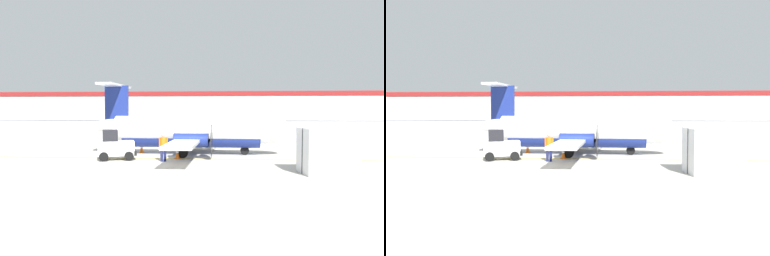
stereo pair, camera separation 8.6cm
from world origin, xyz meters
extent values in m
plane|color=#BCB7AD|center=(0.00, 0.00, 0.00)|extent=(140.00, 140.00, 0.00)
cube|color=yellow|center=(0.00, 2.00, 0.00)|extent=(84.00, 0.20, 0.01)
cube|color=gray|center=(0.00, 18.00, 1.00)|extent=(98.00, 0.04, 2.00)
cylinder|color=slate|center=(0.00, 18.00, 2.05)|extent=(98.00, 0.10, 0.10)
cube|color=#38383A|center=(0.00, 29.50, 0.06)|extent=(98.00, 17.00, 0.12)
cube|color=#BCB7B2|center=(0.00, 48.00, 3.25)|extent=(91.00, 8.00, 6.50)
cube|color=maroon|center=(0.00, 44.00, 6.10)|extent=(91.00, 0.20, 0.80)
cylinder|color=white|center=(0.08, 4.63, 1.75)|extent=(10.71, 2.14, 1.90)
ellipsoid|color=white|center=(5.69, 4.51, 1.75)|extent=(2.50, 1.86, 1.80)
ellipsoid|color=white|center=(-5.53, 4.76, 1.95)|extent=(3.03, 1.11, 1.05)
cylinder|color=navy|center=(0.08, 4.63, 1.23)|extent=(9.60, 1.69, 1.48)
cube|color=white|center=(0.18, 4.63, 1.18)|extent=(1.95, 16.03, 0.18)
cylinder|color=navy|center=(0.44, 7.23, 1.18)|extent=(2.22, 0.95, 0.90)
cone|color=black|center=(1.59, 7.20, 1.18)|extent=(0.46, 0.45, 0.44)
cylinder|color=#262626|center=(1.74, 7.20, 1.18)|extent=(0.09, 2.10, 2.10)
cylinder|color=navy|center=(0.32, 2.03, 1.18)|extent=(2.22, 0.95, 0.90)
cone|color=black|center=(1.47, 2.00, 1.18)|extent=(0.46, 0.45, 0.44)
cylinder|color=#262626|center=(1.62, 2.00, 1.18)|extent=(0.09, 2.10, 2.10)
cube|color=navy|center=(-5.25, 4.75, 3.30)|extent=(1.70, 0.22, 3.10)
cube|color=white|center=(-5.39, 4.76, 4.85)|extent=(1.21, 4.82, 0.14)
cylinder|color=#59595B|center=(3.84, 4.55, 0.79)|extent=(0.14, 0.14, 0.97)
cylinder|color=black|center=(3.84, 4.55, 0.30)|extent=(0.60, 0.23, 0.60)
cylinder|color=#59595B|center=(-0.17, 6.85, 0.83)|extent=(0.14, 0.14, 0.90)
cylinder|color=black|center=(-0.17, 6.85, 0.38)|extent=(0.76, 0.24, 0.76)
cylinder|color=#59595B|center=(-0.27, 2.43, 0.83)|extent=(0.14, 0.14, 0.90)
cylinder|color=black|center=(-0.27, 2.43, 0.38)|extent=(0.76, 0.24, 0.76)
cube|color=silver|center=(-4.29, 1.19, 0.73)|extent=(2.43, 1.73, 0.90)
cube|color=black|center=(-4.62, 1.08, 1.53)|extent=(1.17, 1.23, 0.70)
cube|color=black|center=(-3.19, 1.55, 0.43)|extent=(0.49, 1.10, 0.30)
cylinder|color=black|center=(-3.76, 1.99, 0.28)|extent=(0.59, 0.34, 0.56)
cylinder|color=black|center=(-3.39, 0.85, 0.28)|extent=(0.59, 0.34, 0.56)
cylinder|color=black|center=(-5.19, 1.53, 0.28)|extent=(0.59, 0.34, 0.56)
cylinder|color=black|center=(-4.81, 0.39, 0.28)|extent=(0.59, 0.34, 0.56)
cylinder|color=#191E4C|center=(-1.15, 0.72, 0.42)|extent=(0.21, 0.21, 0.85)
cylinder|color=#191E4C|center=(-1.33, 0.65, 0.42)|extent=(0.21, 0.21, 0.85)
cylinder|color=orange|center=(-1.24, 0.68, 1.15)|extent=(0.44, 0.44, 0.60)
cylinder|color=orange|center=(-1.03, 0.77, 1.18)|extent=(0.13, 0.13, 0.55)
cylinder|color=orange|center=(-1.44, 0.60, 1.18)|extent=(0.13, 0.13, 0.55)
sphere|color=tan|center=(-1.24, 0.68, 1.59)|extent=(0.22, 0.22, 0.22)
cube|color=silver|center=(7.35, -2.98, 1.10)|extent=(2.59, 2.23, 2.20)
cube|color=#333338|center=(7.35, -2.98, 1.10)|extent=(2.44, 0.32, 2.20)
cube|color=orange|center=(-0.56, 2.08, 0.02)|extent=(0.36, 0.36, 0.04)
cone|color=orange|center=(-0.56, 2.08, 0.34)|extent=(0.28, 0.28, 0.60)
cylinder|color=white|center=(-0.56, 2.08, 0.42)|extent=(0.17, 0.17, 0.08)
cube|color=orange|center=(-3.53, 5.07, 0.02)|extent=(0.36, 0.36, 0.04)
cone|color=orange|center=(-3.53, 5.07, 0.34)|extent=(0.28, 0.28, 0.60)
cylinder|color=white|center=(-3.53, 5.07, 0.42)|extent=(0.17, 0.17, 0.08)
cube|color=silver|center=(-13.70, 24.16, 0.74)|extent=(4.25, 1.82, 0.80)
cube|color=#262D38|center=(-13.85, 24.16, 1.42)|extent=(2.24, 1.62, 0.56)
cylinder|color=black|center=(-12.28, 25.02, 0.42)|extent=(0.61, 0.22, 0.60)
cylinder|color=black|center=(-12.33, 23.22, 0.42)|extent=(0.61, 0.22, 0.60)
cylinder|color=black|center=(-15.08, 25.10, 0.42)|extent=(0.61, 0.22, 0.60)
cylinder|color=black|center=(-15.13, 23.30, 0.42)|extent=(0.61, 0.22, 0.60)
cube|color=#B28C19|center=(-4.51, 33.03, 0.74)|extent=(4.26, 1.85, 0.80)
cube|color=#262D38|center=(-4.36, 33.02, 1.42)|extent=(2.26, 1.64, 0.56)
cylinder|color=black|center=(-5.95, 32.18, 0.42)|extent=(0.61, 0.22, 0.60)
cylinder|color=black|center=(-5.88, 33.98, 0.42)|extent=(0.61, 0.22, 0.60)
cylinder|color=black|center=(-3.15, 32.08, 0.42)|extent=(0.61, 0.22, 0.60)
cylinder|color=black|center=(-3.08, 33.88, 0.42)|extent=(0.61, 0.22, 0.60)
cube|color=gray|center=(4.68, 24.64, 0.74)|extent=(4.38, 2.23, 0.80)
cube|color=#262D38|center=(4.53, 24.66, 1.42)|extent=(2.38, 1.83, 0.56)
cylinder|color=black|center=(6.18, 25.35, 0.42)|extent=(0.62, 0.28, 0.60)
cylinder|color=black|center=(5.95, 23.57, 0.42)|extent=(0.62, 0.28, 0.60)
cylinder|color=black|center=(3.40, 25.71, 0.42)|extent=(0.62, 0.28, 0.60)
cylinder|color=black|center=(3.17, 23.93, 0.42)|extent=(0.62, 0.28, 0.60)
cube|color=#19662D|center=(12.35, 28.25, 0.74)|extent=(4.28, 1.90, 0.80)
cube|color=#262D38|center=(12.20, 28.25, 1.42)|extent=(2.27, 1.66, 0.56)
cylinder|color=black|center=(13.80, 29.08, 0.42)|extent=(0.61, 0.23, 0.60)
cylinder|color=black|center=(13.71, 27.28, 0.42)|extent=(0.61, 0.23, 0.60)
cylinder|color=black|center=(11.00, 29.21, 0.42)|extent=(0.61, 0.23, 0.60)
cylinder|color=black|center=(10.91, 27.41, 0.42)|extent=(0.61, 0.23, 0.60)
camera|label=1|loc=(2.34, -21.47, 3.03)|focal=35.00mm
camera|label=2|loc=(2.42, -21.46, 3.03)|focal=35.00mm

